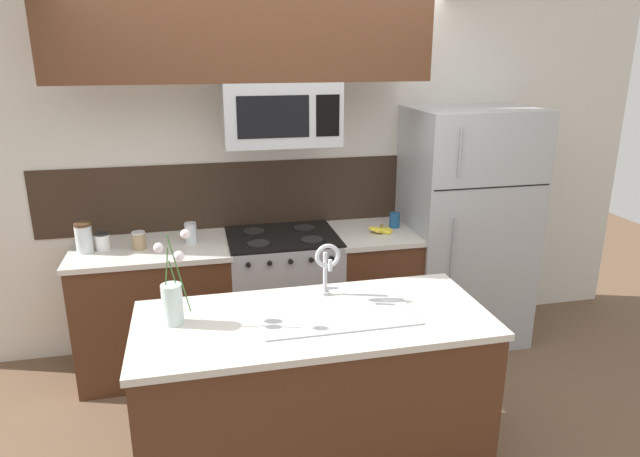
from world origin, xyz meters
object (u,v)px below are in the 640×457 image
object	(u,v)px
storage_jar_short	(139,240)
sink_faucet	(327,263)
coffee_tin	(395,220)
storage_jar_squat	(191,233)
stove_range	(284,296)
refrigerator	(464,227)
storage_jar_tall	(84,238)
storage_jar_medium	(103,242)
flower_vase	(173,300)
banana_bunch	(382,230)
microwave	(280,113)

from	to	relation	value
storage_jar_short	sink_faucet	bearing A→B (deg)	-45.09
coffee_tin	sink_faucet	bearing A→B (deg)	-125.11
storage_jar_short	storage_jar_squat	distance (m)	0.34
stove_range	refrigerator	bearing A→B (deg)	0.83
storage_jar_short	storage_jar_squat	bearing A→B (deg)	9.26
storage_jar_tall	storage_jar_medium	size ratio (longest dim) A/B	1.66
refrigerator	sink_faucet	bearing A→B (deg)	-140.92
flower_vase	storage_jar_short	bearing A→B (deg)	101.92
storage_jar_tall	banana_bunch	distance (m)	1.99
microwave	storage_jar_medium	xyz separation A→B (m)	(-1.18, 0.02, -0.80)
storage_jar_medium	banana_bunch	world-z (taller)	storage_jar_medium
microwave	storage_jar_tall	xyz separation A→B (m)	(-1.29, 0.01, -0.76)
storage_jar_tall	sink_faucet	bearing A→B (deg)	-37.47
refrigerator	flower_vase	xyz separation A→B (m)	(-2.10, -1.19, 0.15)
microwave	banana_bunch	distance (m)	1.09
refrigerator	sink_faucet	distance (m)	1.71
storage_jar_medium	coffee_tin	distance (m)	2.02
stove_range	sink_faucet	size ratio (longest dim) A/B	3.04
refrigerator	sink_faucet	world-z (taller)	refrigerator
coffee_tin	flower_vase	xyz separation A→B (m)	(-1.55, -1.22, 0.07)
storage_jar_medium	sink_faucet	world-z (taller)	sink_faucet
storage_jar_short	flower_vase	xyz separation A→B (m)	(0.24, -1.14, 0.06)
storage_jar_squat	sink_faucet	size ratio (longest dim) A/B	0.46
refrigerator	storage_jar_squat	bearing A→B (deg)	179.82
storage_jar_short	storage_jar_squat	xyz separation A→B (m)	(0.33, 0.05, 0.01)
refrigerator	storage_jar_short	xyz separation A→B (m)	(-2.34, -0.05, 0.09)
microwave	storage_jar_squat	world-z (taller)	microwave
microwave	sink_faucet	distance (m)	1.22
storage_jar_tall	storage_jar_short	bearing A→B (deg)	-2.86
microwave	storage_jar_medium	size ratio (longest dim) A/B	6.36
refrigerator	flower_vase	bearing A→B (deg)	-150.44
storage_jar_short	storage_jar_squat	size ratio (longest dim) A/B	0.84
storage_jar_tall	storage_jar_medium	world-z (taller)	storage_jar_tall
microwave	coffee_tin	distance (m)	1.16
storage_jar_short	storage_jar_medium	bearing A→B (deg)	173.32
storage_jar_tall	banana_bunch	size ratio (longest dim) A/B	1.03
storage_jar_medium	coffee_tin	size ratio (longest dim) A/B	1.07
storage_jar_squat	coffee_tin	world-z (taller)	storage_jar_squat
storage_jar_short	banana_bunch	world-z (taller)	storage_jar_short
refrigerator	coffee_tin	xyz separation A→B (m)	(-0.54, 0.03, 0.08)
storage_jar_medium	stove_range	bearing A→B (deg)	0.07
storage_jar_short	banana_bunch	bearing A→B (deg)	-1.16
refrigerator	storage_jar_squat	world-z (taller)	refrigerator
storage_jar_medium	banana_bunch	size ratio (longest dim) A/B	0.62
storage_jar_medium	coffee_tin	bearing A→B (deg)	1.46
microwave	flower_vase	world-z (taller)	microwave
banana_bunch	flower_vase	size ratio (longest dim) A/B	0.40
banana_bunch	flower_vase	distance (m)	1.80
refrigerator	storage_jar_tall	size ratio (longest dim) A/B	9.09
stove_range	storage_jar_squat	world-z (taller)	storage_jar_squat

